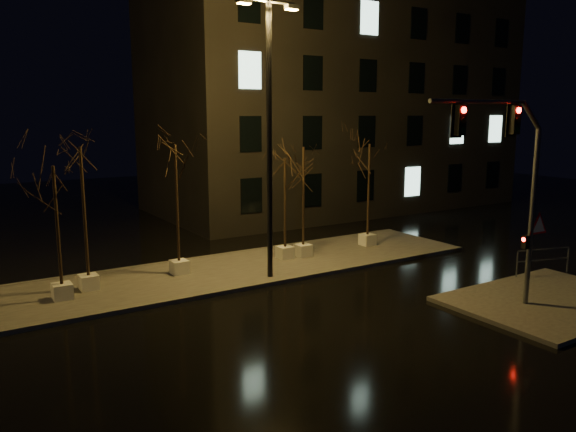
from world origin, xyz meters
TOP-DOWN VIEW (x-y plane):
  - ground at (0.00, 0.00)m, footprint 90.00×90.00m
  - median at (0.00, 6.00)m, footprint 22.00×5.00m
  - sidewalk_corner at (7.50, -3.50)m, footprint 7.00×5.00m
  - building at (14.00, 18.00)m, footprint 25.00×12.00m
  - tree_0 at (-7.01, 5.66)m, footprint 1.80×1.80m
  - tree_1 at (-5.97, 6.28)m, footprint 1.80×1.80m
  - tree_2 at (-2.36, 6.47)m, footprint 1.80×1.80m
  - tree_3 at (2.58, 6.25)m, footprint 1.80×1.80m
  - tree_4 at (3.49, 6.15)m, footprint 1.80×1.80m
  - tree_5 at (7.40, 6.28)m, footprint 1.80×1.80m
  - traffic_signal_mast at (5.23, -3.26)m, footprint 5.59×0.42m
  - streetlight_main at (0.56, 4.15)m, footprint 2.63×0.41m
  - guard_rail_a at (10.00, -1.50)m, footprint 2.40×0.74m

SIDE VIEW (x-z plane):
  - ground at x=0.00m, z-range 0.00..0.00m
  - median at x=0.00m, z-range 0.00..0.15m
  - sidewalk_corner at x=7.50m, z-range 0.00..0.15m
  - guard_rail_a at x=10.00m, z-range 0.31..1.39m
  - tree_3 at x=2.58m, z-range 1.35..5.98m
  - tree_0 at x=-7.01m, z-range 1.39..6.20m
  - tree_4 at x=3.49m, z-range 1.47..6.58m
  - tree_5 at x=7.40m, z-range 1.48..6.59m
  - tree_2 at x=-2.36m, z-range 1.54..6.89m
  - tree_1 at x=-5.97m, z-range 1.54..6.93m
  - traffic_signal_mast at x=5.23m, z-range 1.22..8.05m
  - streetlight_main at x=0.56m, z-range 0.96..11.49m
  - building at x=14.00m, z-range 0.00..15.00m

